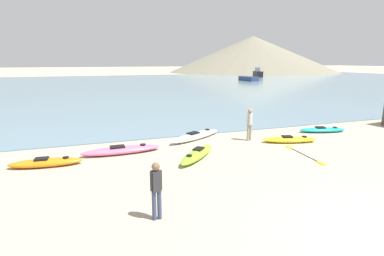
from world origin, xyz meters
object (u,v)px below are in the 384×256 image
at_px(kayak_on_sand_5, 322,130).
at_px(person_near_foreground, 156,187).
at_px(kayak_on_sand_0, 122,150).
at_px(moored_boat_2, 248,79).
at_px(kayak_on_sand_2, 290,140).
at_px(loose_paddle, 304,155).
at_px(person_near_waterline, 250,122).
at_px(kayak_on_sand_3, 197,154).
at_px(moored_boat_3, 258,73).
at_px(kayak_on_sand_1, 46,163).
at_px(kayak_on_sand_4, 195,136).

relative_size(kayak_on_sand_5, person_near_foreground, 1.82).
relative_size(kayak_on_sand_0, person_near_foreground, 2.25).
bearing_deg(moored_boat_2, person_near_foreground, -122.37).
distance_m(kayak_on_sand_0, kayak_on_sand_2, 8.23).
relative_size(kayak_on_sand_5, loose_paddle, 1.01).
xyz_separation_m(kayak_on_sand_5, person_near_waterline, (-4.91, -0.21, 0.81)).
bearing_deg(kayak_on_sand_3, moored_boat_3, 56.22).
bearing_deg(loose_paddle, moored_boat_3, 60.15).
bearing_deg(moored_boat_2, kayak_on_sand_5, -114.48).
distance_m(kayak_on_sand_2, kayak_on_sand_5, 3.39).
xyz_separation_m(kayak_on_sand_3, person_near_waterline, (3.51, 1.80, 0.76)).
bearing_deg(moored_boat_2, kayak_on_sand_0, -126.27).
height_order(kayak_on_sand_1, moored_boat_2, moored_boat_2).
height_order(kayak_on_sand_5, person_near_waterline, person_near_waterline).
relative_size(kayak_on_sand_3, moored_boat_2, 0.53).
relative_size(kayak_on_sand_4, moored_boat_3, 0.66).
relative_size(kayak_on_sand_0, kayak_on_sand_3, 1.36).
relative_size(person_near_foreground, moored_boat_3, 0.29).
bearing_deg(kayak_on_sand_0, moored_boat_2, 53.73).
height_order(moored_boat_2, loose_paddle, moored_boat_2).
height_order(kayak_on_sand_3, kayak_on_sand_5, kayak_on_sand_3).
xyz_separation_m(moored_boat_2, loose_paddle, (-22.10, -43.15, -0.47)).
height_order(kayak_on_sand_0, kayak_on_sand_3, kayak_on_sand_3).
bearing_deg(kayak_on_sand_2, kayak_on_sand_5, 20.88).
distance_m(kayak_on_sand_5, moored_boat_2, 43.95).
bearing_deg(kayak_on_sand_1, person_near_waterline, 4.64).
distance_m(kayak_on_sand_3, kayak_on_sand_4, 3.15).
relative_size(kayak_on_sand_1, person_near_waterline, 1.67).
height_order(kayak_on_sand_4, person_near_waterline, person_near_waterline).
bearing_deg(kayak_on_sand_4, kayak_on_sand_3, -108.75).
bearing_deg(kayak_on_sand_4, moored_boat_2, 56.72).
height_order(person_near_foreground, loose_paddle, person_near_foreground).
bearing_deg(moored_boat_3, loose_paddle, -119.85).
relative_size(person_near_foreground, moored_boat_2, 0.32).
bearing_deg(moored_boat_2, kayak_on_sand_1, -128.44).
distance_m(kayak_on_sand_1, kayak_on_sand_5, 14.34).
distance_m(person_near_foreground, person_near_waterline, 8.71).
relative_size(kayak_on_sand_1, kayak_on_sand_5, 0.98).
bearing_deg(person_near_waterline, kayak_on_sand_0, -179.35).
bearing_deg(person_near_foreground, kayak_on_sand_0, 91.95).
bearing_deg(kayak_on_sand_3, person_near_waterline, 27.10).
bearing_deg(kayak_on_sand_5, kayak_on_sand_3, -166.58).
bearing_deg(kayak_on_sand_3, person_near_foreground, -122.30).
height_order(kayak_on_sand_1, person_near_foreground, person_near_foreground).
relative_size(kayak_on_sand_1, person_near_foreground, 1.78).
height_order(kayak_on_sand_2, loose_paddle, kayak_on_sand_2).
xyz_separation_m(kayak_on_sand_4, person_near_foreground, (-3.73, -7.28, 0.71)).
bearing_deg(kayak_on_sand_2, loose_paddle, -110.33).
height_order(kayak_on_sand_5, loose_paddle, kayak_on_sand_5).
bearing_deg(person_near_foreground, loose_paddle, 23.57).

